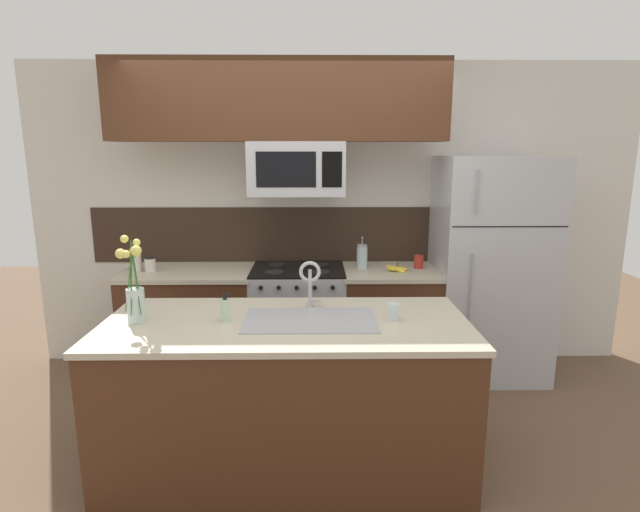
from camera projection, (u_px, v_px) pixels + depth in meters
ground_plane at (295, 430)px, 3.40m from camera, size 10.00×10.00×0.00m
rear_partition at (333, 217)px, 4.39m from camera, size 5.20×0.10×2.60m
splash_band at (299, 235)px, 4.36m from camera, size 3.59×0.01×0.48m
back_counter_left at (191, 323)px, 4.17m from camera, size 1.06×0.65×0.91m
back_counter_right at (389, 322)px, 4.20m from camera, size 0.79×0.65×0.91m
stove_range at (298, 322)px, 4.18m from camera, size 0.76×0.64×0.93m
microwave at (297, 169)px, 3.90m from camera, size 0.74×0.40×0.41m
upper_cabinet_band at (278, 101)px, 3.77m from camera, size 2.55×0.34×0.60m
refrigerator at (490, 268)px, 4.13m from camera, size 0.90×0.74×1.83m
storage_jar_tall at (136, 258)px, 4.03m from camera, size 0.09×0.09×0.21m
storage_jar_medium at (150, 264)px, 4.03m from camera, size 0.09×0.09×0.12m
banana_bunch at (397, 269)px, 4.04m from camera, size 0.19×0.12×0.08m
french_press at (362, 256)px, 4.14m from camera, size 0.09×0.09×0.27m
coffee_tin at (419, 262)px, 4.14m from camera, size 0.08×0.08×0.11m
island_counter at (287, 393)px, 2.96m from camera, size 2.10×0.93×0.91m
kitchen_sink at (310, 332)px, 2.88m from camera, size 0.76×0.44×0.16m
sink_faucet at (310, 278)px, 3.04m from camera, size 0.14×0.14×0.31m
dish_soap_bottle at (225, 310)px, 2.85m from camera, size 0.06×0.05×0.16m
drinking_glass at (393, 312)px, 2.87m from camera, size 0.07×0.07×0.10m
flower_vase at (135, 294)px, 2.80m from camera, size 0.17×0.14×0.50m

